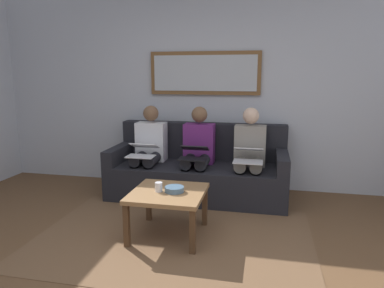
{
  "coord_description": "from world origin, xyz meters",
  "views": [
    {
      "loc": [
        -0.82,
        2.15,
        1.54
      ],
      "look_at": [
        0.0,
        -1.7,
        0.75
      ],
      "focal_mm": 32.77,
      "sensor_mm": 36.0,
      "label": 1
    }
  ],
  "objects": [
    {
      "name": "wall_rear",
      "position": [
        0.0,
        -2.6,
        1.3
      ],
      "size": [
        6.0,
        0.12,
        2.6
      ],
      "primitive_type": "cube",
      "color": "#B7BCC6",
      "rests_on": "ground_plane"
    },
    {
      "name": "coffee_table",
      "position": [
        0.06,
        -0.9,
        0.39
      ],
      "size": [
        0.69,
        0.69,
        0.45
      ],
      "color": "olive",
      "rests_on": "ground_plane"
    },
    {
      "name": "cup",
      "position": [
        0.15,
        -0.88,
        0.49
      ],
      "size": [
        0.07,
        0.07,
        0.09
      ],
      "primitive_type": "cylinder",
      "color": "silver",
      "rests_on": "coffee_table"
    },
    {
      "name": "laptop_black",
      "position": [
        0.0,
        -1.81,
        0.62
      ],
      "size": [
        0.32,
        0.34,
        0.15
      ],
      "color": "black"
    },
    {
      "name": "person_left",
      "position": [
        -0.64,
        -2.05,
        0.61
      ],
      "size": [
        0.38,
        0.58,
        1.14
      ],
      "color": "gray",
      "rests_on": "couch"
    },
    {
      "name": "laptop_white",
      "position": [
        0.64,
        -1.81,
        0.62
      ],
      "size": [
        0.33,
        0.34,
        0.15
      ],
      "color": "white"
    },
    {
      "name": "couch",
      "position": [
        0.0,
        -2.12,
        0.31
      ],
      "size": [
        2.2,
        0.9,
        0.9
      ],
      "color": "black",
      "rests_on": "ground_plane"
    },
    {
      "name": "framed_mirror",
      "position": [
        0.0,
        -2.51,
        1.55
      ],
      "size": [
        1.48,
        0.05,
        0.57
      ],
      "color": "brown"
    },
    {
      "name": "person_middle",
      "position": [
        0.0,
        -2.05,
        0.61
      ],
      "size": [
        0.38,
        0.58,
        1.14
      ],
      "color": "#66236B",
      "rests_on": "couch"
    },
    {
      "name": "bowl",
      "position": [
        0.0,
        -0.9,
        0.47
      ],
      "size": [
        0.18,
        0.18,
        0.05
      ],
      "primitive_type": "cylinder",
      "color": "slate",
      "rests_on": "coffee_table"
    },
    {
      "name": "person_right",
      "position": [
        0.64,
        -2.05,
        0.61
      ],
      "size": [
        0.38,
        0.58,
        1.14
      ],
      "color": "silver",
      "rests_on": "couch"
    },
    {
      "name": "laptop_silver",
      "position": [
        -0.64,
        -1.81,
        0.63
      ],
      "size": [
        0.33,
        0.37,
        0.16
      ],
      "color": "silver"
    },
    {
      "name": "area_rug",
      "position": [
        0.0,
        -0.85,
        0.0
      ],
      "size": [
        2.6,
        1.8,
        0.01
      ],
      "primitive_type": "cube",
      "color": "brown",
      "rests_on": "ground_plane"
    }
  ]
}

